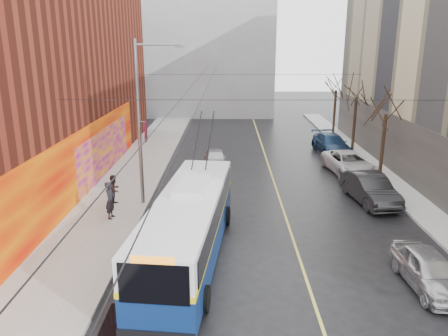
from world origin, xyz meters
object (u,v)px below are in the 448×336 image
object	(u,v)px
trolleybus	(189,225)
tree_far	(337,82)
streetlight_pole	(142,120)
parked_car_c	(349,163)
parked_car_d	(331,144)
tree_near	(387,103)
tree_mid	(357,88)
pedestrian_a	(110,200)
parked_car_a	(429,270)
following_car	(215,159)
pedestrian_b	(114,190)
parked_car_b	(370,189)

from	to	relation	value
trolleybus	tree_far	bearing A→B (deg)	70.78
streetlight_pole	parked_car_c	size ratio (longest dim) A/B	1.66
parked_car_d	streetlight_pole	bearing A→B (deg)	-143.77
tree_near	trolleybus	xyz separation A→B (m)	(-12.14, -12.25, -3.47)
tree_mid	tree_far	distance (m)	7.00
parked_car_d	pedestrian_a	distance (m)	20.43
parked_car_a	parked_car_c	size ratio (longest dim) A/B	0.75
tree_near	following_car	bearing A→B (deg)	171.59
tree_far	pedestrian_b	size ratio (longest dim) A/B	3.91
streetlight_pole	parked_car_c	xyz separation A→B (m)	(13.03, 6.26, -4.09)
parked_car_a	parked_car_c	world-z (taller)	parked_car_c
tree_near	parked_car_b	size ratio (longest dim) A/B	1.29
parked_car_c	tree_near	bearing A→B (deg)	-14.56
trolleybus	pedestrian_a	size ratio (longest dim) A/B	6.01
parked_car_b	pedestrian_a	size ratio (longest dim) A/B	2.58
tree_far	following_car	xyz separation A→B (m)	(-11.45, -12.31, -4.47)
trolleybus	parked_car_a	world-z (taller)	trolleybus
tree_near	following_car	xyz separation A→B (m)	(-11.45, 1.69, -4.30)
following_car	tree_far	bearing A→B (deg)	42.10
following_car	pedestrian_a	xyz separation A→B (m)	(-5.05, -9.95, 0.44)
streetlight_pole	trolleybus	world-z (taller)	streetlight_pole
streetlight_pole	parked_car_d	world-z (taller)	streetlight_pole
tree_mid	parked_car_c	world-z (taller)	tree_mid
tree_near	tree_mid	xyz separation A→B (m)	(0.00, 7.00, 0.28)
tree_near	trolleybus	distance (m)	17.60
tree_mid	streetlight_pole	bearing A→B (deg)	-139.35
streetlight_pole	tree_near	world-z (taller)	streetlight_pole
streetlight_pole	pedestrian_b	world-z (taller)	streetlight_pole
parked_car_c	tree_far	bearing A→B (deg)	73.65
parked_car_b	pedestrian_a	bearing A→B (deg)	-176.21
parked_car_c	parked_car_b	bearing A→B (deg)	-101.11
parked_car_b	parked_car_d	bearing A→B (deg)	80.19
parked_car_a	tree_mid	bearing A→B (deg)	79.35
parked_car_b	pedestrian_b	xyz separation A→B (m)	(-14.35, -0.82, 0.17)
tree_near	parked_car_a	xyz separation A→B (m)	(-3.09, -14.47, -4.28)
tree_far	parked_car_a	size ratio (longest dim) A/B	1.62
tree_far	parked_car_d	xyz separation A→B (m)	(-2.00, -7.86, -4.37)
parked_car_c	pedestrian_b	world-z (taller)	pedestrian_b
trolleybus	following_car	size ratio (longest dim) A/B	2.93
tree_far	trolleybus	xyz separation A→B (m)	(-12.14, -26.25, -3.64)
tree_near	parked_car_a	size ratio (longest dim) A/B	1.58
tree_far	parked_car_c	bearing A→B (deg)	-98.71
pedestrian_b	streetlight_pole	bearing A→B (deg)	-64.73
streetlight_pole	tree_far	world-z (taller)	streetlight_pole
tree_mid	parked_car_b	xyz separation A→B (m)	(-2.45, -12.44, -4.43)
tree_mid	tree_near	bearing A→B (deg)	-90.00
tree_near	pedestrian_b	world-z (taller)	tree_near
tree_near	tree_mid	size ratio (longest dim) A/B	0.96
parked_car_a	pedestrian_a	xyz separation A→B (m)	(-13.41, 6.21, 0.42)
trolleybus	parked_car_c	size ratio (longest dim) A/B	2.13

